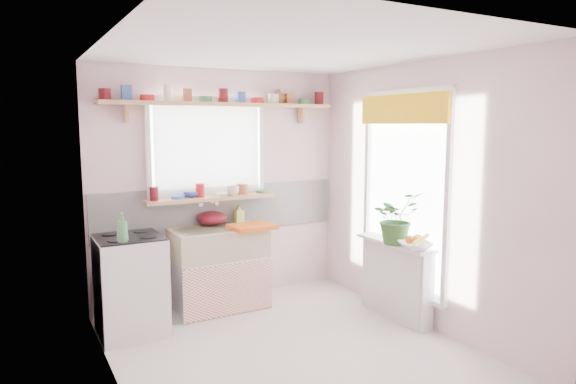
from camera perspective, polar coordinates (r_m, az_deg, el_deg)
room at (r=5.24m, az=2.16°, el=1.56°), size 3.20×3.20×3.20m
sink_unit at (r=5.45m, az=-7.69°, el=-8.33°), size 0.95×0.65×1.11m
cooker at (r=4.96m, az=-17.08°, el=-9.85°), size 0.58×0.58×0.93m
radiator_ledge at (r=5.27m, az=11.91°, el=-9.36°), size 0.22×0.95×0.78m
windowsill at (r=5.47m, az=-8.53°, el=-0.69°), size 1.40×0.22×0.04m
pine_shelf at (r=5.47m, az=-7.20°, el=9.62°), size 2.52×0.24×0.04m
shelf_crockery at (r=5.46m, az=-7.39°, el=10.40°), size 2.47×0.11×0.12m
sill_crockery at (r=5.45m, az=-9.03°, el=0.04°), size 1.35×0.11×0.12m
dish_tray at (r=5.29m, az=-3.98°, el=-3.86°), size 0.46×0.36×0.04m
colander at (r=5.53m, az=-8.47°, el=-2.88°), size 0.43×0.43×0.15m
jade_plant at (r=5.01m, az=11.92°, el=-2.84°), size 0.48×0.42×0.50m
fruit_bowl at (r=4.86m, az=13.94°, el=-5.83°), size 0.37×0.37×0.07m
herb_pot at (r=5.03m, az=11.99°, el=-4.63°), size 0.12×0.10×0.19m
soap_bottle_sink at (r=5.64m, az=-5.43°, el=-2.36°), size 0.09×0.10×0.20m
sill_cup at (r=5.49m, az=-6.14°, el=0.13°), size 0.16×0.16×0.10m
sill_bowl at (r=5.46m, az=-10.59°, el=-0.21°), size 0.22×0.22×0.06m
shelf_vase at (r=5.82m, az=-1.01°, el=10.56°), size 0.18×0.18×0.17m
cooker_bottle at (r=4.60m, az=-17.95°, el=-3.77°), size 0.13×0.13×0.26m
fruit at (r=4.86m, az=13.96°, el=-5.12°), size 0.20×0.14×0.10m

